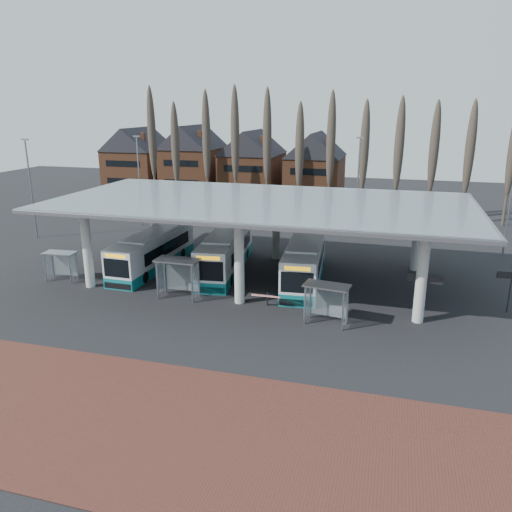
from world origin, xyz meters
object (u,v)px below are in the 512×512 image
(bus_1, at_px, (226,252))
(shelter_2, at_px, (327,295))
(shelter_0, at_px, (61,260))
(bus_0, at_px, (153,251))
(shelter_1, at_px, (179,269))
(bus_2, at_px, (305,260))

(bus_1, distance_m, shelter_2, 12.96)
(bus_1, xyz_separation_m, shelter_0, (-11.65, -6.00, 0.13))
(bus_0, height_order, shelter_1, bus_0)
(bus_2, height_order, shelter_2, bus_2)
(shelter_0, bearing_deg, bus_1, 22.93)
(bus_2, distance_m, shelter_1, 10.22)
(bus_1, distance_m, shelter_0, 13.10)
(bus_2, relative_size, shelter_0, 4.68)
(bus_1, bearing_deg, shelter_1, -106.63)
(shelter_1, bearing_deg, bus_1, 80.46)
(bus_2, height_order, shelter_1, bus_2)
(shelter_0, height_order, shelter_2, shelter_2)
(bus_2, xyz_separation_m, shelter_2, (2.84, -7.96, 0.36))
(bus_1, distance_m, shelter_1, 7.03)
(shelter_1, bearing_deg, shelter_0, 175.23)
(bus_2, bearing_deg, bus_0, 177.53)
(bus_0, xyz_separation_m, shelter_2, (15.79, -7.38, 0.43))
(bus_2, distance_m, shelter_2, 8.46)
(shelter_0, bearing_deg, shelter_1, -9.30)
(shelter_0, height_order, shelter_1, shelter_1)
(bus_2, relative_size, shelter_1, 3.88)
(bus_1, bearing_deg, bus_2, -12.15)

